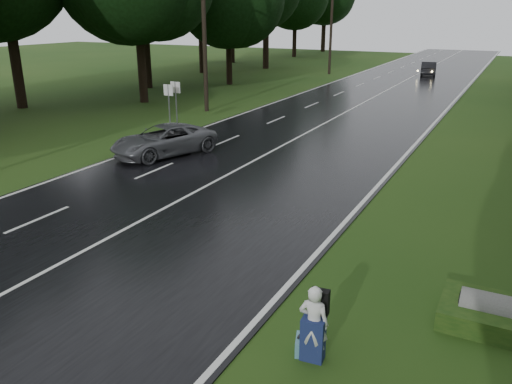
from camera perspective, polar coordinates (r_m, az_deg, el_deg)
ground at (r=14.58m, az=-21.14°, el=-7.71°), size 160.00×160.00×0.00m
road at (r=30.77m, az=7.36°, el=7.39°), size 12.00×140.00×0.04m
lane_center at (r=30.76m, az=7.37°, el=7.44°), size 0.12×140.00×0.01m
grey_car at (r=24.14m, az=-10.19°, el=5.66°), size 3.90×5.41×1.37m
far_car at (r=57.84m, az=18.56°, el=12.84°), size 2.10×4.39×1.39m
hitchhiker at (r=10.05m, az=6.42°, el=-14.49°), size 0.61×0.55×1.57m
suitcase at (r=10.51m, az=4.80°, el=-16.48°), size 0.27×0.48×0.33m
culvert at (r=12.40m, az=24.76°, el=-13.23°), size 1.43×0.72×0.72m
utility_pole_mid at (r=35.14m, az=-5.47°, el=8.91°), size 1.80×0.28×10.85m
utility_pole_far at (r=57.02m, az=8.09°, el=12.80°), size 1.80×0.28×9.04m
road_sign_a at (r=29.67m, az=-9.45°, el=6.81°), size 0.61×0.10×2.53m
road_sign_b at (r=30.20m, az=-8.69°, el=7.06°), size 0.63×0.10×2.61m
tree_left_d at (r=39.46m, az=-12.25°, el=9.71°), size 10.07×10.07×15.73m
tree_left_e at (r=48.45m, az=-2.95°, el=11.84°), size 8.20×8.20×12.81m
tree_left_f at (r=62.24m, az=1.08°, el=13.52°), size 10.37×10.37×16.20m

